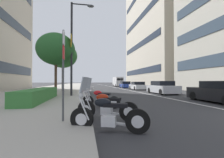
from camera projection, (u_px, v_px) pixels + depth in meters
sidewalk_right_plaza at (62, 88)px, 32.49m from camera, size 160.00×10.08×0.15m
lane_centre_stripe at (111, 87)px, 39.38m from camera, size 110.00×0.16×0.01m
motorcycle_far_end_row at (107, 115)px, 4.13m from camera, size 0.91×2.08×1.48m
motorcycle_nearest_camera at (106, 107)px, 5.46m from camera, size 1.12×2.06×1.49m
motorcycle_by_sign_pole at (100, 100)px, 7.95m from camera, size 1.08×1.88×1.08m
car_following_behind at (221, 92)px, 9.85m from camera, size 4.39×2.05×1.39m
car_mid_block_traffic at (162, 88)px, 16.96m from camera, size 4.54×1.99×1.41m
car_approaching_light at (138, 86)px, 25.42m from camera, size 4.50×2.07×1.31m
car_lead_in_lane at (125, 85)px, 32.57m from camera, size 4.37×1.98×1.36m
delivery_van_ahead at (118, 81)px, 42.96m from camera, size 6.18×2.08×2.56m
parking_sign_by_curb at (63, 64)px, 4.70m from camera, size 0.32×0.06×2.79m
street_lamp_with_banners at (75, 40)px, 13.29m from camera, size 1.26×2.02×8.04m
clipped_hedge_bed at (39, 95)px, 9.76m from camera, size 6.13×1.10×0.74m
street_tree_mid_sidewalk at (56, 49)px, 13.60m from camera, size 3.31×3.31×5.47m
street_tree_far_plaza at (63, 56)px, 19.51m from camera, size 3.62×3.62×6.01m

